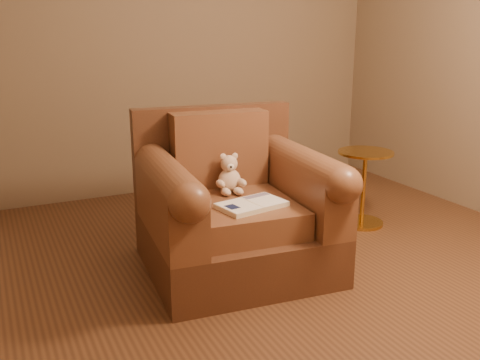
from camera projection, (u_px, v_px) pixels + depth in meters
name	position (u px, v px, depth m)	size (l,w,h in m)	color
floor	(285.00, 267.00, 3.42)	(4.00, 4.00, 0.00)	#54321D
armchair	(234.00, 209.00, 3.35)	(1.17, 1.13, 0.98)	#4F2C1A
teddy_bear	(230.00, 177.00, 3.38)	(0.18, 0.21, 0.25)	#D3B194
guidebook	(252.00, 205.00, 3.11)	(0.42, 0.30, 0.03)	beige
side_table	(364.00, 186.00, 4.08)	(0.42, 0.42, 0.58)	gold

